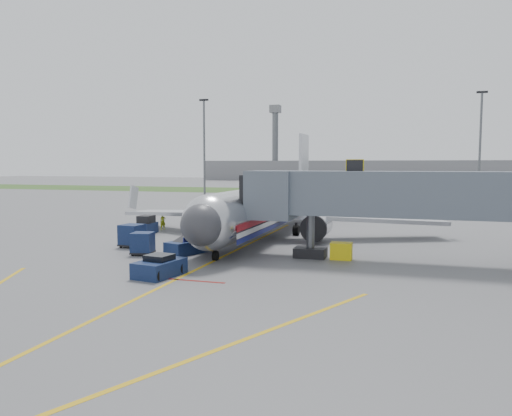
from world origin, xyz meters
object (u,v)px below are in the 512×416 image
(pushback_tug, at_px, (160,267))
(ramp_worker, at_px, (163,222))
(airliner, at_px, (269,206))
(belt_loader, at_px, (190,245))
(baggage_tug, at_px, (146,226))

(pushback_tug, bearing_deg, ramp_worker, 117.40)
(airliner, xyz_separation_m, belt_loader, (-2.83, -11.20, -2.08))
(airliner, distance_m, baggage_tug, 11.67)
(pushback_tug, height_order, ramp_worker, ramp_worker)
(pushback_tug, distance_m, belt_loader, 7.70)
(airliner, xyz_separation_m, ramp_worker, (-11.04, 0.01, -1.83))
(belt_loader, bearing_deg, pushback_tug, -78.63)
(airliner, height_order, belt_loader, airliner)
(belt_loader, bearing_deg, ramp_worker, 126.19)
(belt_loader, xyz_separation_m, ramp_worker, (-8.20, 11.21, 0.25))
(pushback_tug, height_order, belt_loader, belt_loader)
(pushback_tug, relative_size, belt_loader, 0.69)
(airliner, height_order, pushback_tug, airliner)
(airliner, relative_size, belt_loader, 7.36)
(pushback_tug, height_order, baggage_tug, baggage_tug)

